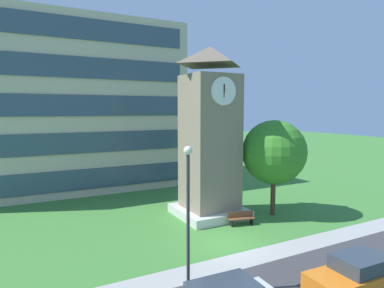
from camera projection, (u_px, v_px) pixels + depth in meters
ground_plane at (225, 243)px, 19.18m from camera, size 160.00×160.00×0.00m
kerb_strip at (249, 258)px, 17.19m from camera, size 120.00×1.60×0.01m
office_building at (66, 106)px, 33.19m from camera, size 21.39×11.57×16.00m
clock_tower at (210, 141)px, 23.68m from camera, size 4.58×4.58×12.00m
park_bench at (241, 218)px, 22.14m from camera, size 1.86×0.88×0.88m
street_lamp at (188, 204)px, 13.52m from camera, size 0.36×0.36×6.20m
tree_streetside at (274, 152)px, 24.01m from camera, size 4.63×4.63×6.91m
parked_car_orange at (358, 276)px, 13.67m from camera, size 4.39×2.09×1.69m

